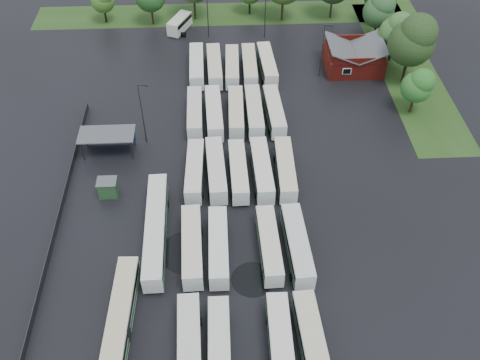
{
  "coord_description": "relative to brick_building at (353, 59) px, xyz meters",
  "views": [
    {
      "loc": [
        -0.59,
        -40.16,
        53.37
      ],
      "look_at": [
        2.0,
        12.0,
        2.5
      ],
      "focal_mm": 40.0,
      "sensor_mm": 36.0,
      "label": 1
    }
  ],
  "objects": [
    {
      "name": "bus_r2c4",
      "position": [
        -15.49,
        -41.82,
        -0.1
      ],
      "size": [
        2.95,
        11.66,
        3.22
      ],
      "rotation": [
        0.0,
        0.0,
        0.04
      ],
      "color": "white",
      "rests_on": "ground"
    },
    {
      "name": "bus_r2c0",
      "position": [
        -28.43,
        -41.33,
        -0.11
      ],
      "size": [
        2.8,
        11.53,
        3.19
      ],
      "rotation": [
        0.0,
        0.0,
        0.03
      ],
      "color": "white",
      "rests_on": "ground"
    },
    {
      "name": "lamp_post_back_w",
      "position": [
        -25.91,
        12.86,
        4.43
      ],
      "size": [
        1.67,
        0.33,
        10.84
      ],
      "color": "#2D2D30",
      "rests_on": "ground"
    },
    {
      "name": "minibus",
      "position": [
        -31.75,
        15.4,
        -0.28
      ],
      "size": [
        4.92,
        6.95,
        2.86
      ],
      "rotation": [
        0.0,
        0.0,
        -0.43
      ],
      "color": "white",
      "rests_on": "ground"
    },
    {
      "name": "artic_bus_west_c",
      "position": [
        -36.16,
        -51.92,
        -0.15
      ],
      "size": [
        3.0,
        16.79,
        3.1
      ],
      "rotation": [
        0.0,
        0.0,
        -0.04
      ],
      "color": "white",
      "rests_on": "ground"
    },
    {
      "name": "bus_r4c3",
      "position": [
        -18.93,
        -14.48,
        -0.11
      ],
      "size": [
        2.5,
        11.47,
        3.19
      ],
      "rotation": [
        0.0,
        0.0,
        0.0
      ],
      "color": "white",
      "rests_on": "ground"
    },
    {
      "name": "bus_r4c4",
      "position": [
        -15.71,
        -14.51,
        -0.14
      ],
      "size": [
        2.89,
        11.34,
        3.13
      ],
      "rotation": [
        0.0,
        0.0,
        0.05
      ],
      "color": "white",
      "rests_on": "ground"
    },
    {
      "name": "bus_r5c0",
      "position": [
        -28.21,
        -0.64,
        -0.09
      ],
      "size": [
        2.62,
        11.62,
        3.23
      ],
      "rotation": [
        0.0,
        0.0,
        0.01
      ],
      "color": "white",
      "rests_on": "ground"
    },
    {
      "name": "bus_r2c1",
      "position": [
        -25.19,
        -41.56,
        -0.15
      ],
      "size": [
        2.43,
        11.2,
        3.12
      ],
      "rotation": [
        0.0,
        0.0,
        -0.0
      ],
      "color": "white",
      "rests_on": "ground"
    },
    {
      "name": "lamp_post_ne",
      "position": [
        -6.25,
        -2.22,
        3.95
      ],
      "size": [
        1.54,
        0.3,
        10.02
      ],
      "color": "#2D2D30",
      "rests_on": "ground"
    },
    {
      "name": "bus_r5c4",
      "position": [
        -15.67,
        -0.7,
        -0.12
      ],
      "size": [
        2.98,
        11.48,
        3.17
      ],
      "rotation": [
        0.0,
        0.0,
        0.05
      ],
      "color": "white",
      "rests_on": "ground"
    },
    {
      "name": "bus_r4c2",
      "position": [
        -21.83,
        -14.35,
        -0.17
      ],
      "size": [
        2.62,
        11.13,
        3.08
      ],
      "rotation": [
        0.0,
        0.0,
        -0.02
      ],
      "color": "white",
      "rests_on": "ground"
    },
    {
      "name": "bus_r3c4",
      "position": [
        -15.46,
        -28.12,
        -0.13
      ],
      "size": [
        2.66,
        11.42,
        3.16
      ],
      "rotation": [
        0.0,
        0.0,
        -0.02
      ],
      "color": "white",
      "rests_on": "ground"
    },
    {
      "name": "tree_east_1",
      "position": [
        8.15,
        -4.83,
        6.44
      ],
      "size": [
        7.79,
        7.79,
        12.91
      ],
      "color": "black",
      "rests_on": "ground"
    },
    {
      "name": "artic_bus_west_b",
      "position": [
        -33.06,
        -38.41,
        -0.07
      ],
      "size": [
        2.77,
        17.47,
        3.24
      ],
      "rotation": [
        0.0,
        0.0,
        0.02
      ],
      "color": "white",
      "rests_on": "ground"
    },
    {
      "name": "bus_r1c3",
      "position": [
        -18.92,
        -54.99,
        -0.14
      ],
      "size": [
        2.57,
        11.29,
        3.13
      ],
      "rotation": [
        0.0,
        0.0,
        -0.02
      ],
      "color": "white",
      "rests_on": "ground"
    },
    {
      "name": "bus_r1c1",
      "position": [
        -25.37,
        -55.01,
        -0.18
      ],
      "size": [
        2.42,
        11.03,
        3.07
      ],
      "rotation": [
        0.0,
        0.0,
        -0.01
      ],
      "color": "white",
      "rests_on": "ground"
    },
    {
      "name": "bus_r3c2",
      "position": [
        -22.11,
        -28.13,
        -0.18
      ],
      "size": [
        2.55,
        11.08,
        3.07
      ],
      "rotation": [
        0.0,
        0.0,
        0.02
      ],
      "color": "white",
      "rests_on": "ground"
    },
    {
      "name": "west_fence",
      "position": [
        -46.2,
        -34.77,
        -1.27
      ],
      "size": [
        0.1,
        50.0,
        1.2
      ],
      "primitive_type": "cube",
      "color": "#2D2D30",
      "rests_on": "ground"
    },
    {
      "name": "bus_r5c3",
      "position": [
        -18.85,
        -1.0,
        -0.14
      ],
      "size": [
        2.51,
        11.31,
        3.14
      ],
      "rotation": [
        0.0,
        0.0,
        -0.01
      ],
      "color": "white",
      "rests_on": "ground"
    },
    {
      "name": "wash_shed",
      "position": [
        -41.2,
        -20.74,
        1.12
      ],
      "size": [
        8.2,
        4.2,
        3.58
      ],
      "color": "#2D2D30",
      "rests_on": "ground"
    },
    {
      "name": "puddle_2",
      "position": [
        -29.11,
        -40.83,
        -1.86
      ],
      "size": [
        6.99,
        6.99,
        0.01
      ],
      "primitive_type": "cylinder",
      "color": "black",
      "rests_on": "ground"
    },
    {
      "name": "bus_r5c1",
      "position": [
        -25.08,
        -0.84,
        -0.12
      ],
      "size": [
        2.72,
        11.48,
        3.18
      ],
      "rotation": [
        0.0,
        0.0,
        0.03
      ],
      "color": "white",
      "rests_on": "ground"
    },
    {
      "name": "bus_r4c0",
      "position": [
        -28.4,
        -14.16,
        -0.17
      ],
      "size": [
        2.48,
        11.08,
        3.08
      ],
      "rotation": [
        0.0,
        0.0,
        0.01
      ],
      "color": "white",
      "rests_on": "ground"
    },
    {
      "name": "ground",
      "position": [
        -24.0,
        -42.77,
        -1.87
      ],
      "size": [
        160.0,
        160.0,
        0.0
      ],
      "primitive_type": "plane",
      "color": "black",
      "rests_on": "ground"
    },
    {
      "name": "grass_strip_north",
      "position": [
        -22.0,
        22.03,
        -1.86
      ],
      "size": [
        80.0,
        10.0,
        0.01
      ],
      "primitive_type": "cube",
      "color": "#274917",
      "rests_on": "ground"
    },
    {
      "name": "tree_east_2",
      "position": [
        7.64,
        2.31,
        4.31
      ],
      "size": [
        5.8,
        5.8,
        9.61
      ],
      "color": "black",
      "rests_on": "ground"
    },
    {
      "name": "utility_hut",
      "position": [
        -40.2,
        -30.17,
        -0.55
      ],
      "size": [
        2.7,
        2.2,
        2.62
      ],
      "color": "#244E27",
      "rests_on": "ground"
    },
    {
      "name": "bus_r3c3",
      "position": [
        -18.78,
        -28.04,
        -0.11
      ],
      "size": [
        2.77,
        11.52,
        3.19
      ],
      "rotation": [
        0.0,
        0.0,
        0.03
      ],
      "color": "white",
      "rests_on": "ground"
    },
    {
      "name": "bus_r3c1",
      "position": [
        -25.23,
        -27.74,
        -0.11
      ],
      "size": [
        2.98,
        11.59,
        3.2
      ],
      "rotation": [
        0.0,
        0.0,
        0.05
      ],
      "color": "white",
      "rests_on": "ground"
    },
    {
      "name": "bus_r1c4",
      "position": [
        -15.59,
        -54.99,
        -0.12
      ],
      "size": [
        2.96,
        11.51,
        3.18
      ],
      "rotation": [
        0.0,
        0.0,
        0.05
      ],
      "color": "white",
      "rests_on": "ground"
    },
    {
      "name": "bus_r3c0",
      "position": [
        -28.26,
        -27.78,
        -0.17
      ],
      "size": [
        2.72,
        11.15,
        3.08
      ],
      "rotation": [
        0.0,
        0.0,
        -0.03
      ],
      "color": "white",
      "rests_on": "ground"
    },
    {
      "name": "bus_r5c2",
      "position": [
        -21.92,
        -1.03,
        -0.18
      ],
      "size": [
        2.68,
        11.08,
        3.07
      ],
      "rotation": [
        0.0,
        0.0,
        -0.03
      ],
      "color": "white",
      "rests_on": "ground"
    },
    {
      "name": "bus_r2c3",
      "position": [
        -18.93,
        -41.56,
        -0.18
      ],
      "size": [
        2.64,
        11.07,
        3.06
      ],
      "rotation": [
        0.0,
        0.0,
        0.03
      ],
      "color": "white",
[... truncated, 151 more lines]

